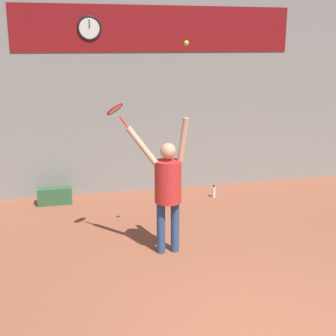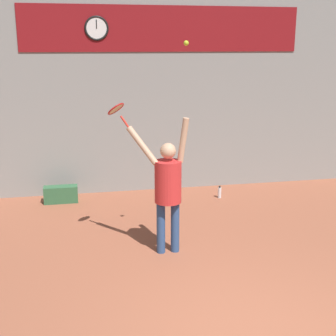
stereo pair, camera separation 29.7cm
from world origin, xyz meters
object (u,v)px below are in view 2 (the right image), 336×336
(scoreboard_clock, at_px, (97,28))
(tennis_racket, at_px, (117,110))
(tennis_player, at_px, (168,185))
(equipment_bag, at_px, (61,194))
(water_bottle, at_px, (220,192))
(tennis_ball, at_px, (186,43))

(scoreboard_clock, distance_m, tennis_racket, 3.03)
(tennis_player, bearing_deg, equipment_bag, 121.73)
(tennis_racket, xyz_separation_m, water_bottle, (2.25, 1.93, -2.03))
(tennis_ball, relative_size, equipment_bag, 0.11)
(tennis_player, height_order, equipment_bag, tennis_player)
(scoreboard_clock, height_order, equipment_bag, scoreboard_clock)
(tennis_player, relative_size, equipment_bag, 3.11)
(tennis_racket, relative_size, tennis_ball, 5.29)
(scoreboard_clock, xyz_separation_m, tennis_racket, (0.11, -2.76, -1.24))
(tennis_ball, height_order, equipment_bag, tennis_ball)
(water_bottle, height_order, equipment_bag, equipment_bag)
(scoreboard_clock, bearing_deg, tennis_player, -75.76)
(tennis_player, distance_m, water_bottle, 2.97)
(tennis_player, xyz_separation_m, tennis_ball, (0.23, -0.12, 2.03))
(tennis_ball, relative_size, water_bottle, 0.28)
(tennis_player, height_order, water_bottle, tennis_player)
(scoreboard_clock, bearing_deg, tennis_racket, -87.62)
(tennis_racket, relative_size, equipment_bag, 0.56)
(scoreboard_clock, xyz_separation_m, tennis_ball, (1.04, -3.28, -0.29))
(tennis_ball, distance_m, equipment_bag, 4.49)
(tennis_ball, bearing_deg, water_bottle, 61.68)
(water_bottle, bearing_deg, equipment_bag, 173.81)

